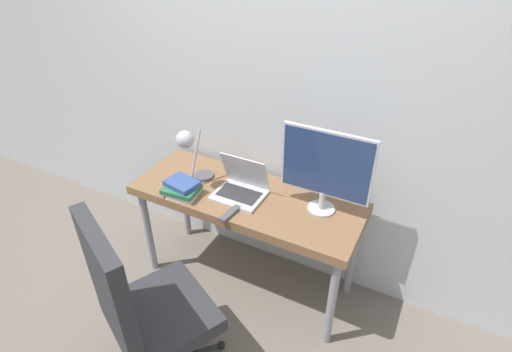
{
  "coord_description": "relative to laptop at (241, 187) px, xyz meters",
  "views": [
    {
      "loc": [
        0.99,
        -1.5,
        2.22
      ],
      "look_at": [
        0.09,
        0.25,
        0.94
      ],
      "focal_mm": 28.0,
      "sensor_mm": 36.0,
      "label": 1
    }
  ],
  "objects": [
    {
      "name": "game_controller",
      "position": [
        -0.3,
        -0.16,
        -0.03
      ],
      "size": [
        0.15,
        0.1,
        0.04
      ],
      "color": "white",
      "rests_on": "desk"
    },
    {
      "name": "laptop",
      "position": [
        0.0,
        0.0,
        0.0
      ],
      "size": [
        0.31,
        0.25,
        0.25
      ],
      "color": "silver",
      "rests_on": "desk"
    },
    {
      "name": "office_chair",
      "position": [
        -0.1,
        -0.86,
        -0.22
      ],
      "size": [
        0.69,
        0.68,
        1.12
      ],
      "color": "black",
      "rests_on": "ground_plane"
    },
    {
      "name": "desk_lamp",
      "position": [
        -0.32,
        -0.07,
        0.24
      ],
      "size": [
        0.13,
        0.28,
        0.41
      ],
      "color": "#4C4C51",
      "rests_on": "desk"
    },
    {
      "name": "monitor",
      "position": [
        0.5,
        0.09,
        0.24
      ],
      "size": [
        0.53,
        0.16,
        0.52
      ],
      "color": "#B7B7BC",
      "rests_on": "desk"
    },
    {
      "name": "desk",
      "position": [
        0.03,
        0.01,
        -0.13
      ],
      "size": [
        1.47,
        0.55,
        0.76
      ],
      "color": "brown",
      "rests_on": "ground_plane"
    },
    {
      "name": "ground_plane",
      "position": [
        0.03,
        -0.27,
        -0.81
      ],
      "size": [
        12.0,
        12.0,
        0.0
      ],
      "primitive_type": "plane",
      "color": "#70665B"
    },
    {
      "name": "book_stack",
      "position": [
        -0.32,
        -0.17,
        -0.01
      ],
      "size": [
        0.23,
        0.2,
        0.09
      ],
      "color": "silver",
      "rests_on": "desk"
    },
    {
      "name": "wall_back",
      "position": [
        0.03,
        0.35,
        0.49
      ],
      "size": [
        8.0,
        0.05,
        2.6
      ],
      "color": "silver",
      "rests_on": "ground_plane"
    },
    {
      "name": "tv_remote",
      "position": [
        0.04,
        -0.21,
        -0.04
      ],
      "size": [
        0.06,
        0.17,
        0.02
      ],
      "color": "#4C4C51",
      "rests_on": "desk"
    }
  ]
}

